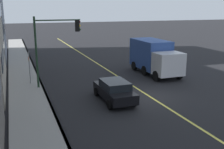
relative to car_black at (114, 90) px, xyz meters
The scene contains 8 objects.
ground 2.80m from the car_black, 88.39° to the right, with size 200.00×200.00×0.00m, color black.
sidewalk_slab 5.54m from the car_black, 89.21° to the left, with size 80.00×2.61×0.15m, color gray.
curb_edge 4.33m from the car_black, 88.99° to the left, with size 80.00×0.16×0.15m, color slate.
lane_stripe_center 2.79m from the car_black, 88.39° to the right, with size 80.00×0.16×0.01m, color #D8CC4C.
car_black is the anchor object (origin of this frame).
truck_blue 8.87m from the car_black, 46.26° to the right, with size 6.51×2.60×3.17m.
traffic_light_mast 6.44m from the car_black, 34.99° to the left, with size 0.28×3.58×5.58m.
street_sign_post 7.93m from the car_black, 40.28° to the left, with size 0.60×0.08×2.76m.
Camera 1 is at (-16.61, 9.00, 6.23)m, focal length 43.67 mm.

